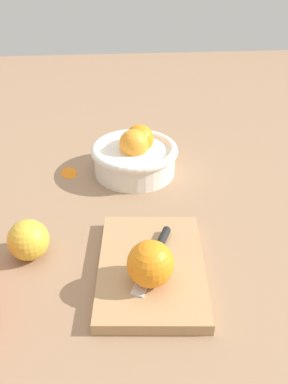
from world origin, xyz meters
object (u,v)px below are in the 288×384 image
at_px(bowl, 135,155).
at_px(orange_on_board, 150,264).
at_px(apple_front_right, 28,240).
at_px(cutting_board, 152,268).
at_px(knife, 157,251).

xyz_separation_m(bowl, orange_on_board, (0.36, 0.00, 0.01)).
relative_size(orange_on_board, apple_front_right, 1.02).
bearing_deg(orange_on_board, cutting_board, 171.54).
distance_m(bowl, cutting_board, 0.32).
height_order(bowl, apple_front_right, bowl).
distance_m(cutting_board, orange_on_board, 0.06).
xyz_separation_m(orange_on_board, apple_front_right, (-0.09, -0.19, -0.02)).
relative_size(bowl, cutting_board, 0.79).
bearing_deg(orange_on_board, bowl, -179.86).
bearing_deg(knife, orange_on_board, -15.76).
bearing_deg(orange_on_board, apple_front_right, -115.91).
height_order(knife, apple_front_right, apple_front_right).
height_order(cutting_board, orange_on_board, orange_on_board).
bearing_deg(apple_front_right, cutting_board, 74.45).
height_order(orange_on_board, knife, orange_on_board).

